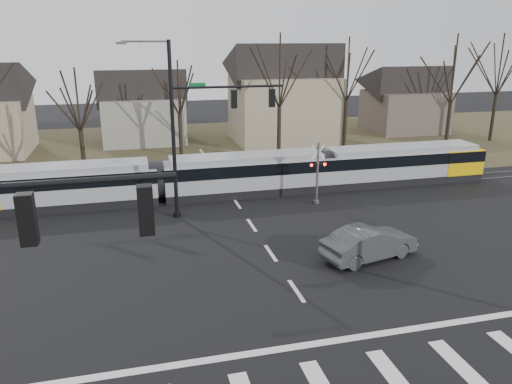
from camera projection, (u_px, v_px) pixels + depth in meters
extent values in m
plane|color=black|center=(313.00, 315.00, 19.33)|extent=(140.00, 140.00, 0.00)
cube|color=#38331E|center=(199.00, 147.00, 48.95)|extent=(140.00, 28.00, 0.01)
cube|color=silver|center=(392.00, 375.00, 15.91)|extent=(0.60, 2.60, 0.01)
cube|color=silver|center=(458.00, 363.00, 16.47)|extent=(0.60, 2.60, 0.01)
cube|color=silver|center=(331.00, 341.00, 17.66)|extent=(28.00, 0.35, 0.01)
cube|color=silver|center=(296.00, 291.00, 21.18)|extent=(0.18, 2.00, 0.01)
cube|color=silver|center=(271.00, 253.00, 24.88)|extent=(0.18, 2.00, 0.01)
cube|color=silver|center=(252.00, 225.00, 28.59)|extent=(0.18, 2.00, 0.01)
cube|color=silver|center=(237.00, 204.00, 32.29)|extent=(0.18, 2.00, 0.01)
cube|color=silver|center=(225.00, 186.00, 35.99)|extent=(0.18, 2.00, 0.01)
cube|color=silver|center=(216.00, 173.00, 39.69)|extent=(0.18, 2.00, 0.01)
cube|color=silver|center=(208.00, 161.00, 43.40)|extent=(0.18, 2.00, 0.01)
cube|color=silver|center=(202.00, 151.00, 47.10)|extent=(0.18, 2.00, 0.01)
cube|color=#59595E|center=(234.00, 198.00, 33.30)|extent=(90.00, 0.12, 0.06)
cube|color=#59595E|center=(230.00, 192.00, 34.60)|extent=(90.00, 0.12, 0.06)
cube|color=gray|center=(58.00, 187.00, 31.15)|extent=(12.16, 2.62, 2.73)
cube|color=black|center=(57.00, 178.00, 30.99)|extent=(12.18, 2.66, 0.80)
cube|color=gray|center=(247.00, 174.00, 34.00)|extent=(11.23, 2.62, 2.73)
cube|color=black|center=(247.00, 167.00, 33.84)|extent=(11.25, 2.66, 0.80)
cube|color=gray|center=(401.00, 164.00, 36.74)|extent=(12.16, 2.62, 2.73)
cube|color=black|center=(402.00, 157.00, 36.58)|extent=(12.18, 2.66, 0.80)
cube|color=#F8BC07|center=(456.00, 159.00, 37.79)|extent=(2.99, 2.68, 1.82)
imported|color=#3F4045|center=(369.00, 243.00, 24.09)|extent=(4.03, 5.70, 1.61)
cylinder|color=black|center=(4.00, 186.00, 9.47)|extent=(6.50, 0.14, 0.14)
cube|color=black|center=(27.00, 219.00, 9.75)|extent=(0.32, 0.32, 1.05)
sphere|color=#FF0C07|center=(25.00, 203.00, 9.66)|extent=(0.22, 0.22, 0.22)
cube|color=black|center=(146.00, 210.00, 10.29)|extent=(0.32, 0.32, 1.05)
sphere|color=#FF0C07|center=(145.00, 195.00, 10.19)|extent=(0.22, 0.22, 0.22)
cylinder|color=black|center=(173.00, 133.00, 28.45)|extent=(0.22, 0.22, 10.20)
cylinder|color=black|center=(177.00, 214.00, 29.92)|extent=(0.44, 0.44, 0.30)
cylinder|color=black|center=(228.00, 87.00, 28.47)|extent=(6.50, 0.14, 0.14)
cube|color=#0C5926|center=(198.00, 85.00, 28.02)|extent=(0.90, 0.03, 0.22)
cube|color=black|center=(234.00, 99.00, 28.75)|extent=(0.32, 0.32, 1.05)
sphere|color=#FF0C07|center=(234.00, 93.00, 28.66)|extent=(0.22, 0.22, 0.22)
cube|color=black|center=(272.00, 98.00, 29.29)|extent=(0.32, 0.32, 1.05)
sphere|color=#FF0C07|center=(272.00, 92.00, 29.19)|extent=(0.22, 0.22, 0.22)
cube|color=#59595B|center=(121.00, 43.00, 26.40)|extent=(0.55, 0.22, 0.14)
cylinder|color=#59595B|center=(317.00, 174.00, 31.76)|extent=(0.14, 0.14, 4.00)
cylinder|color=#59595B|center=(316.00, 202.00, 32.32)|extent=(0.36, 0.36, 0.20)
cube|color=silver|center=(318.00, 152.00, 31.34)|extent=(0.95, 0.04, 0.95)
cube|color=silver|center=(318.00, 152.00, 31.34)|extent=(0.95, 0.04, 0.95)
cube|color=black|center=(318.00, 165.00, 31.58)|extent=(1.00, 0.10, 0.12)
sphere|color=#FF0C07|center=(311.00, 165.00, 31.40)|extent=(0.18, 0.18, 0.18)
sphere|color=#FF0C07|center=(325.00, 164.00, 31.61)|extent=(0.18, 0.18, 0.18)
cube|color=gray|center=(144.00, 120.00, 50.82)|extent=(8.00, 7.00, 4.50)
cube|color=gray|center=(284.00, 109.00, 51.02)|extent=(10.00, 8.00, 6.50)
cube|color=brown|center=(404.00, 111.00, 56.69)|extent=(8.00, 7.00, 4.50)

